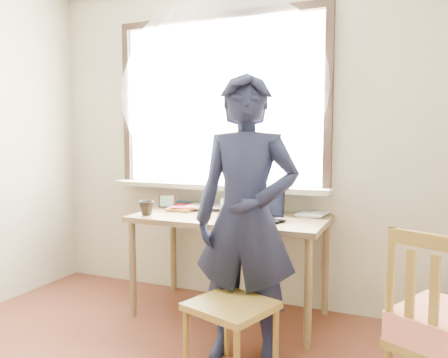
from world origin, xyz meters
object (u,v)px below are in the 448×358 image
at_px(desk, 230,226).
at_px(person, 246,219).
at_px(mug_dark, 147,208).
at_px(mug_white, 228,205).
at_px(laptop, 260,212).
at_px(work_chair, 231,314).

bearing_deg(desk, person, -58.92).
xyz_separation_m(desk, mug_dark, (-0.58, -0.22, 0.13)).
bearing_deg(mug_white, laptop, -33.09).
xyz_separation_m(laptop, person, (0.08, -0.52, 0.04)).
xyz_separation_m(work_chair, person, (-0.00, 0.24, 0.49)).
relative_size(laptop, person, 0.20).
height_order(desk, mug_dark, mug_dark).
bearing_deg(mug_dark, work_chair, -32.07).
relative_size(mug_dark, person, 0.07).
relative_size(mug_dark, work_chair, 0.22).
bearing_deg(laptop, work_chair, -83.36).
xyz_separation_m(desk, work_chair, (0.33, -0.79, -0.32)).
relative_size(desk, laptop, 4.13).
bearing_deg(desk, mug_white, 115.76).
bearing_deg(person, work_chair, -95.72).
bearing_deg(mug_white, person, -60.21).
bearing_deg(laptop, mug_white, 146.91).
height_order(laptop, mug_white, laptop).
height_order(laptop, person, person).
distance_m(desk, laptop, 0.28).
xyz_separation_m(desk, laptop, (0.25, -0.03, 0.13)).
distance_m(mug_white, person, 0.85).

